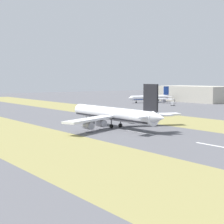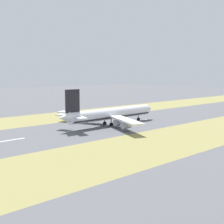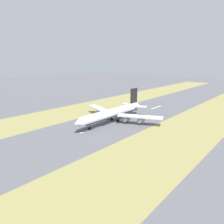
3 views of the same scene
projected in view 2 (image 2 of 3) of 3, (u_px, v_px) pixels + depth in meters
ground_plane at (114, 124)px, 170.76m from camera, size 800.00×800.00×0.00m
grass_median_west at (68, 116)px, 203.72m from camera, size 40.00×600.00×0.01m
grass_median_east at (183, 137)px, 137.79m from camera, size 40.00×600.00×0.01m
centreline_dash_near at (4, 141)px, 129.21m from camera, size 1.20×18.00×0.01m
centreline_dash_mid at (82, 129)px, 155.96m from camera, size 1.20×18.00×0.01m
centreline_dash_far at (137, 121)px, 182.70m from camera, size 1.20×18.00×0.01m
airplane_main_jet at (109, 114)px, 166.91m from camera, size 64.13×67.06×20.20m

